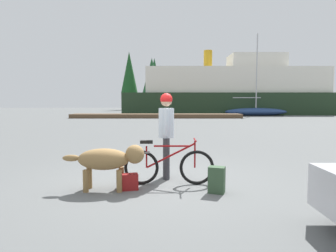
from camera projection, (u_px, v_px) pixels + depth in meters
ground_plane at (155, 182)px, 6.15m from camera, size 160.00×160.00×0.00m
bicycle at (167, 166)px, 5.90m from camera, size 1.75×0.44×0.89m
person_cyclist at (165, 127)px, 6.36m from camera, size 0.32×0.53×1.79m
dog at (108, 160)px, 5.51m from camera, size 1.48×0.46×0.83m
backpack at (216, 180)px, 5.38m from camera, size 0.33×0.28×0.47m
handbag_pannier at (128, 182)px, 5.57m from camera, size 0.35×0.25×0.30m
dock_pier at (155, 116)px, 30.80m from camera, size 16.99×2.30×0.40m
ferry_boat at (233, 92)px, 40.28m from camera, size 28.42×8.06×8.33m
sailboat_moored at (255, 111)px, 35.81m from camera, size 7.25×2.03×9.47m
pine_tree_far_left at (128, 72)px, 59.88m from camera, size 3.27×3.27×11.45m
pine_tree_center at (151, 76)px, 56.63m from camera, size 3.63×3.63×9.75m
pine_tree_far_right at (261, 76)px, 57.01m from camera, size 3.08×3.08×10.77m
pine_tree_mid_back at (153, 76)px, 64.45m from camera, size 3.30×3.30×10.84m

